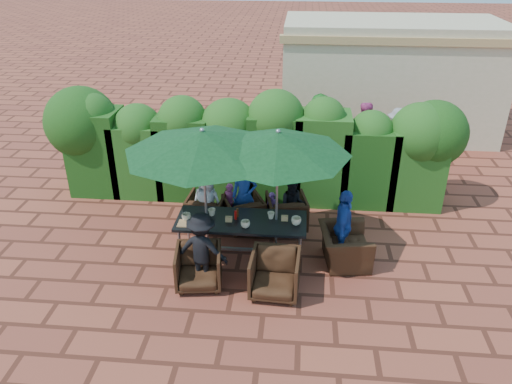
# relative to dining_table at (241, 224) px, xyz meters

# --- Properties ---
(ground) EXTENTS (80.00, 80.00, 0.00)m
(ground) POSITION_rel_dining_table_xyz_m (-0.03, 0.06, -0.68)
(ground) COLOR brown
(ground) RESTS_ON ground
(dining_table) EXTENTS (2.33, 0.90, 0.75)m
(dining_table) POSITION_rel_dining_table_xyz_m (0.00, 0.00, 0.00)
(dining_table) COLOR black
(dining_table) RESTS_ON ground
(umbrella_left) EXTENTS (2.70, 2.70, 2.46)m
(umbrella_left) POSITION_rel_dining_table_xyz_m (-0.63, 0.02, 1.54)
(umbrella_left) COLOR gray
(umbrella_left) RESTS_ON ground
(umbrella_right) EXTENTS (2.49, 2.49, 2.46)m
(umbrella_right) POSITION_rel_dining_table_xyz_m (0.62, 0.08, 1.54)
(umbrella_right) COLOR gray
(umbrella_right) RESTS_ON ground
(chair_far_left) EXTENTS (0.78, 0.74, 0.76)m
(chair_far_left) POSITION_rel_dining_table_xyz_m (-0.83, 1.01, -0.30)
(chair_far_left) COLOR black
(chair_far_left) RESTS_ON ground
(chair_far_mid) EXTENTS (0.94, 0.92, 0.75)m
(chair_far_mid) POSITION_rel_dining_table_xyz_m (-0.07, 0.98, -0.30)
(chair_far_mid) COLOR black
(chair_far_mid) RESTS_ON ground
(chair_far_right) EXTENTS (0.89, 0.85, 0.78)m
(chair_far_right) POSITION_rel_dining_table_xyz_m (0.78, 1.04, -0.28)
(chair_far_right) COLOR black
(chair_far_right) RESTS_ON ground
(chair_near_left) EXTENTS (0.84, 0.80, 0.77)m
(chair_near_left) POSITION_rel_dining_table_xyz_m (-0.61, -0.93, -0.29)
(chair_near_left) COLOR black
(chair_near_left) RESTS_ON ground
(chair_near_right) EXTENTS (0.83, 0.78, 0.81)m
(chair_near_right) POSITION_rel_dining_table_xyz_m (0.67, -1.03, -0.27)
(chair_near_right) COLOR black
(chair_near_right) RESTS_ON ground
(chair_end_right) EXTENTS (0.75, 1.05, 0.86)m
(chair_end_right) POSITION_rel_dining_table_xyz_m (1.86, -0.03, -0.25)
(chair_end_right) COLOR black
(chair_end_right) RESTS_ON ground
(adult_far_left) EXTENTS (0.66, 0.48, 1.22)m
(adult_far_left) POSITION_rel_dining_table_xyz_m (-0.78, 0.87, -0.07)
(adult_far_left) COLOR silver
(adult_far_left) RESTS_ON ground
(adult_far_mid) EXTENTS (0.53, 0.45, 1.38)m
(adult_far_mid) POSITION_rel_dining_table_xyz_m (-0.06, 1.05, 0.02)
(adult_far_mid) COLOR #1C3D99
(adult_far_mid) RESTS_ON ground
(adult_far_right) EXTENTS (0.58, 0.38, 1.14)m
(adult_far_right) POSITION_rel_dining_table_xyz_m (0.91, 0.92, -0.10)
(adult_far_right) COLOR black
(adult_far_right) RESTS_ON ground
(adult_near_left) EXTENTS (0.91, 0.54, 1.32)m
(adult_near_left) POSITION_rel_dining_table_xyz_m (-0.55, -0.85, -0.01)
(adult_near_left) COLOR black
(adult_near_left) RESTS_ON ground
(adult_end_right) EXTENTS (0.50, 0.86, 1.40)m
(adult_end_right) POSITION_rel_dining_table_xyz_m (1.81, 0.02, 0.02)
(adult_end_right) COLOR #1C3D99
(adult_end_right) RESTS_ON ground
(child_left) EXTENTS (0.39, 0.36, 0.88)m
(child_left) POSITION_rel_dining_table_xyz_m (-0.37, 1.13, -0.24)
(child_left) COLOR #C0438A
(child_left) RESTS_ON ground
(child_right) EXTENTS (0.30, 0.26, 0.76)m
(child_right) POSITION_rel_dining_table_xyz_m (0.49, 1.06, -0.29)
(child_right) COLOR #8B4AA1
(child_right) RESTS_ON ground
(pedestrian_a) EXTENTS (1.81, 0.71, 1.91)m
(pedestrian_a) POSITION_rel_dining_table_xyz_m (1.45, 4.12, 0.28)
(pedestrian_a) COLOR green
(pedestrian_a) RESTS_ON ground
(pedestrian_b) EXTENTS (0.91, 0.80, 1.63)m
(pedestrian_b) POSITION_rel_dining_table_xyz_m (2.56, 4.43, 0.14)
(pedestrian_b) COLOR #C0438A
(pedestrian_b) RESTS_ON ground
(pedestrian_c) EXTENTS (1.05, 0.59, 1.55)m
(pedestrian_c) POSITION_rel_dining_table_xyz_m (3.39, 4.29, 0.10)
(pedestrian_c) COLOR gray
(pedestrian_c) RESTS_ON ground
(cup_a) EXTENTS (0.16, 0.16, 0.13)m
(cup_a) POSITION_rel_dining_table_xyz_m (-0.97, -0.09, 0.14)
(cup_a) COLOR beige
(cup_a) RESTS_ON dining_table
(cup_b) EXTENTS (0.14, 0.14, 0.13)m
(cup_b) POSITION_rel_dining_table_xyz_m (-0.55, 0.11, 0.14)
(cup_b) COLOR beige
(cup_b) RESTS_ON dining_table
(cup_c) EXTENTS (0.16, 0.16, 0.13)m
(cup_c) POSITION_rel_dining_table_xyz_m (0.10, -0.24, 0.14)
(cup_c) COLOR beige
(cup_c) RESTS_ON dining_table
(cup_d) EXTENTS (0.13, 0.13, 0.12)m
(cup_d) POSITION_rel_dining_table_xyz_m (0.53, 0.11, 0.14)
(cup_d) COLOR beige
(cup_d) RESTS_ON dining_table
(cup_e) EXTENTS (0.18, 0.18, 0.14)m
(cup_e) POSITION_rel_dining_table_xyz_m (0.98, -0.07, 0.15)
(cup_e) COLOR beige
(cup_e) RESTS_ON dining_table
(ketchup_bottle) EXTENTS (0.04, 0.04, 0.17)m
(ketchup_bottle) POSITION_rel_dining_table_xyz_m (-0.10, 0.02, 0.16)
(ketchup_bottle) COLOR #B20C0A
(ketchup_bottle) RESTS_ON dining_table
(sauce_bottle) EXTENTS (0.04, 0.04, 0.17)m
(sauce_bottle) POSITION_rel_dining_table_xyz_m (-0.08, 0.10, 0.16)
(sauce_bottle) COLOR #4C230C
(sauce_bottle) RESTS_ON dining_table
(serving_tray) EXTENTS (0.35, 0.25, 0.02)m
(serving_tray) POSITION_rel_dining_table_xyz_m (-0.92, -0.23, 0.08)
(serving_tray) COLOR #A1794E
(serving_tray) RESTS_ON dining_table
(number_block_left) EXTENTS (0.12, 0.06, 0.10)m
(number_block_left) POSITION_rel_dining_table_xyz_m (-0.21, -0.08, 0.12)
(number_block_left) COLOR tan
(number_block_left) RESTS_ON dining_table
(number_block_right) EXTENTS (0.12, 0.06, 0.10)m
(number_block_right) POSITION_rel_dining_table_xyz_m (0.77, 0.05, 0.12)
(number_block_right) COLOR tan
(number_block_right) RESTS_ON dining_table
(hedge_wall) EXTENTS (9.10, 1.60, 2.48)m
(hedge_wall) POSITION_rel_dining_table_xyz_m (-0.11, 2.38, 0.63)
(hedge_wall) COLOR #12340E
(hedge_wall) RESTS_ON ground
(building) EXTENTS (6.20, 3.08, 3.20)m
(building) POSITION_rel_dining_table_xyz_m (3.47, 7.05, 0.93)
(building) COLOR beige
(building) RESTS_ON ground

